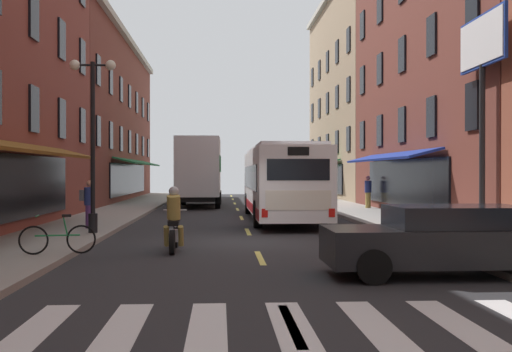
% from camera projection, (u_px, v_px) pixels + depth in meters
% --- Properties ---
extents(ground_plane, '(34.80, 80.00, 0.10)m').
position_uv_depth(ground_plane, '(252.00, 243.00, 18.27)').
color(ground_plane, '#28282B').
extents(lane_centre_dashes, '(0.14, 73.90, 0.01)m').
position_uv_depth(lane_centre_dashes, '(253.00, 242.00, 18.02)').
color(lane_centre_dashes, '#DBCC4C').
rests_on(lane_centre_dashes, ground).
extents(crosswalk_near, '(7.10, 2.80, 0.01)m').
position_uv_depth(crosswalk_near, '(291.00, 324.00, 8.29)').
color(crosswalk_near, silver).
rests_on(crosswalk_near, ground).
extents(sidewalk_left, '(3.00, 80.00, 0.14)m').
position_uv_depth(sidewalk_left, '(47.00, 240.00, 17.93)').
color(sidewalk_left, gray).
rests_on(sidewalk_left, ground).
extents(sidewalk_right, '(3.00, 80.00, 0.14)m').
position_uv_depth(sidewalk_right, '(451.00, 238.00, 18.60)').
color(sidewalk_right, gray).
rests_on(sidewalk_right, ground).
extents(billboard_sign, '(0.40, 3.23, 6.69)m').
position_uv_depth(billboard_sign, '(482.00, 64.00, 19.12)').
color(billboard_sign, black).
rests_on(billboard_sign, sidewalk_right).
extents(transit_bus, '(2.66, 12.18, 3.07)m').
position_uv_depth(transit_bus, '(280.00, 182.00, 26.46)').
color(transit_bus, white).
rests_on(transit_bus, ground).
extents(box_truck, '(2.55, 7.66, 3.97)m').
position_uv_depth(box_truck, '(200.00, 172.00, 36.65)').
color(box_truck, black).
rests_on(box_truck, ground).
extents(sedan_near, '(4.75, 1.97, 1.36)m').
position_uv_depth(sedan_near, '(449.00, 240.00, 12.21)').
color(sedan_near, black).
rests_on(sedan_near, ground).
extents(sedan_mid, '(1.91, 4.27, 1.39)m').
position_uv_depth(sedan_mid, '(202.00, 191.00, 45.04)').
color(sedan_mid, maroon).
rests_on(sedan_mid, ground).
extents(motorcycle_rider, '(0.62, 2.07, 1.66)m').
position_uv_depth(motorcycle_rider, '(174.00, 224.00, 16.01)').
color(motorcycle_rider, black).
rests_on(motorcycle_rider, ground).
extents(bicycle_near, '(1.70, 0.48, 0.91)m').
position_uv_depth(bicycle_near, '(58.00, 238.00, 14.38)').
color(bicycle_near, black).
rests_on(bicycle_near, sidewalk_left).
extents(pedestrian_near, '(0.50, 0.36, 1.61)m').
position_uv_depth(pedestrian_near, '(89.00, 203.00, 21.05)').
color(pedestrian_near, '#66387F').
rests_on(pedestrian_near, sidewalk_left).
extents(pedestrian_mid, '(0.36, 0.36, 1.69)m').
position_uv_depth(pedestrian_mid, '(368.00, 192.00, 33.22)').
color(pedestrian_mid, '#B29947').
rests_on(pedestrian_mid, sidewalk_right).
extents(street_lamp_twin, '(1.42, 0.32, 5.37)m').
position_uv_depth(street_lamp_twin, '(93.00, 137.00, 19.48)').
color(street_lamp_twin, black).
rests_on(street_lamp_twin, sidewalk_left).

